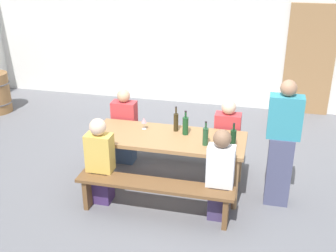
{
  "coord_description": "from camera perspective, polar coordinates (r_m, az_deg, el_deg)",
  "views": [
    {
      "loc": [
        1.15,
        -4.83,
        3.08
      ],
      "look_at": [
        0.0,
        0.0,
        0.9
      ],
      "focal_mm": 44.63,
      "sensor_mm": 36.0,
      "label": 1
    }
  ],
  "objects": [
    {
      "name": "ground_plane",
      "position": [
        5.85,
        -0.0,
        -8.1
      ],
      "size": [
        24.0,
        24.0,
        0.0
      ],
      "primitive_type": "plane",
      "color": "slate"
    },
    {
      "name": "back_wall",
      "position": [
        8.44,
        5.52,
        13.49
      ],
      "size": [
        14.0,
        0.2,
        3.2
      ],
      "primitive_type": "cube",
      "color": "silver",
      "rests_on": "ground"
    },
    {
      "name": "wooden_door",
      "position": [
        8.38,
        18.76,
        8.42
      ],
      "size": [
        0.9,
        0.06,
        2.1
      ],
      "primitive_type": "cube",
      "color": "#9E7247",
      "rests_on": "ground"
    },
    {
      "name": "tasting_table",
      "position": [
        5.52,
        -0.0,
        -2.18
      ],
      "size": [
        2.03,
        0.79,
        0.75
      ],
      "color": "#9E7247",
      "rests_on": "ground"
    },
    {
      "name": "bench_near",
      "position": [
        5.09,
        -1.84,
        -8.73
      ],
      "size": [
        1.93,
        0.3,
        0.45
      ],
      "color": "brown",
      "rests_on": "ground"
    },
    {
      "name": "bench_far",
      "position": [
        6.27,
        1.48,
        -2.08
      ],
      "size": [
        1.93,
        0.3,
        0.45
      ],
      "color": "brown",
      "rests_on": "ground"
    },
    {
      "name": "wine_bottle_0",
      "position": [
        5.51,
        2.4,
        0.08
      ],
      "size": [
        0.08,
        0.08,
        0.33
      ],
      "color": "#194723",
      "rests_on": "tasting_table"
    },
    {
      "name": "wine_bottle_1",
      "position": [
        5.23,
        5.14,
        -1.38
      ],
      "size": [
        0.07,
        0.07,
        0.32
      ],
      "color": "#234C2D",
      "rests_on": "tasting_table"
    },
    {
      "name": "wine_bottle_2",
      "position": [
        5.6,
        1.1,
        0.58
      ],
      "size": [
        0.06,
        0.06,
        0.35
      ],
      "color": "#332814",
      "rests_on": "tasting_table"
    },
    {
      "name": "wine_bottle_3",
      "position": [
        5.23,
        8.88,
        -1.62
      ],
      "size": [
        0.08,
        0.08,
        0.32
      ],
      "color": "#143319",
      "rests_on": "tasting_table"
    },
    {
      "name": "wine_glass_0",
      "position": [
        5.67,
        -3.31,
        0.73
      ],
      "size": [
        0.08,
        0.08,
        0.17
      ],
      "color": "silver",
      "rests_on": "tasting_table"
    },
    {
      "name": "wine_glass_1",
      "position": [
        5.44,
        -9.94,
        -0.78
      ],
      "size": [
        0.08,
        0.08,
        0.16
      ],
      "color": "silver",
      "rests_on": "tasting_table"
    },
    {
      "name": "wine_glass_2",
      "position": [
        5.08,
        7.49,
        -2.48
      ],
      "size": [
        0.07,
        0.07,
        0.16
      ],
      "color": "silver",
      "rests_on": "tasting_table"
    },
    {
      "name": "wine_glass_3",
      "position": [
        5.27,
        7.18,
        -1.41
      ],
      "size": [
        0.07,
        0.07,
        0.16
      ],
      "color": "silver",
      "rests_on": "tasting_table"
    },
    {
      "name": "seated_guest_near_0",
      "position": [
        5.33,
        -9.23,
        -4.93
      ],
      "size": [
        0.33,
        0.24,
        1.15
      ],
      "rotation": [
        0.0,
        0.0,
        1.57
      ],
      "color": "#412A5C",
      "rests_on": "ground"
    },
    {
      "name": "seated_guest_near_1",
      "position": [
        4.99,
        7.12,
        -6.8
      ],
      "size": [
        0.32,
        0.24,
        1.16
      ],
      "rotation": [
        0.0,
        0.0,
        1.57
      ],
      "color": "#41345D",
      "rests_on": "ground"
    },
    {
      "name": "seated_guest_far_0",
      "position": [
        6.26,
        -5.9,
        -0.32
      ],
      "size": [
        0.36,
        0.24,
        1.15
      ],
      "rotation": [
        0.0,
        0.0,
        -1.57
      ],
      "color": "#394F71",
      "rests_on": "ground"
    },
    {
      "name": "seated_guest_far_1",
      "position": [
        5.97,
        8.04,
        -1.82
      ],
      "size": [
        0.36,
        0.24,
        1.12
      ],
      "rotation": [
        0.0,
        0.0,
        -1.57
      ],
      "color": "#2E5368",
      "rests_on": "ground"
    },
    {
      "name": "standing_host",
      "position": [
        5.31,
        15.26,
        -2.71
      ],
      "size": [
        0.4,
        0.24,
        1.65
      ],
      "rotation": [
        0.0,
        0.0,
        3.14
      ],
      "color": "#484B6A",
      "rests_on": "ground"
    }
  ]
}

